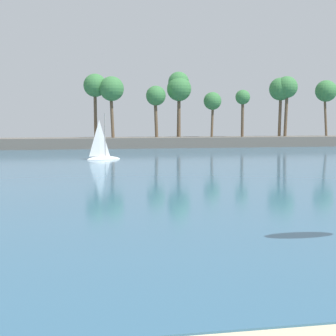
{
  "coord_description": "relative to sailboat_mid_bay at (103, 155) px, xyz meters",
  "views": [
    {
      "loc": [
        -0.78,
        -3.96,
        5.11
      ],
      "look_at": [
        2.19,
        11.76,
        3.56
      ],
      "focal_mm": 55.54,
      "sensor_mm": 36.0,
      "label": 1
    }
  ],
  "objects": [
    {
      "name": "sailboat_mid_bay",
      "position": [
        0.0,
        0.0,
        0.0
      ],
      "size": [
        4.29,
        2.06,
        5.98
      ],
      "color": "white",
      "rests_on": "sea"
    },
    {
      "name": "palm_headland",
      "position": [
        1.05,
        24.38,
        3.58
      ],
      "size": [
        103.61,
        6.4,
        13.04
      ],
      "color": "#605B54",
      "rests_on": "ground"
    },
    {
      "name": "sea",
      "position": [
        -3.08,
        6.33,
        -0.57
      ],
      "size": [
        220.0,
        115.82,
        0.06
      ],
      "primitive_type": "cube",
      "color": "#33607F",
      "rests_on": "ground"
    }
  ]
}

